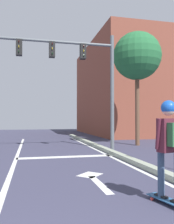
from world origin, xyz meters
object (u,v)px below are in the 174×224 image
Objects in this scene: traffic_signal_mast at (76,65)px; roadside_tree at (137,57)px; skateboard at (169,201)px; skater at (170,138)px.

roadside_tree is at bearing 20.94° from traffic_signal_mast.
skater is (0.00, -0.02, 1.00)m from skateboard.
skater is 7.09m from traffic_signal_mast.
traffic_signal_mast is (-0.28, 6.60, 2.58)m from skater.
roadside_tree is (3.14, 7.91, 3.47)m from skater.
traffic_signal_mast is 3.77m from roadside_tree.
traffic_signal_mast is 0.93× the size of roadside_tree.
skateboard is 0.16× the size of traffic_signal_mast.
traffic_signal_mast reaches higher than skateboard.
skater is 0.27× the size of roadside_tree.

